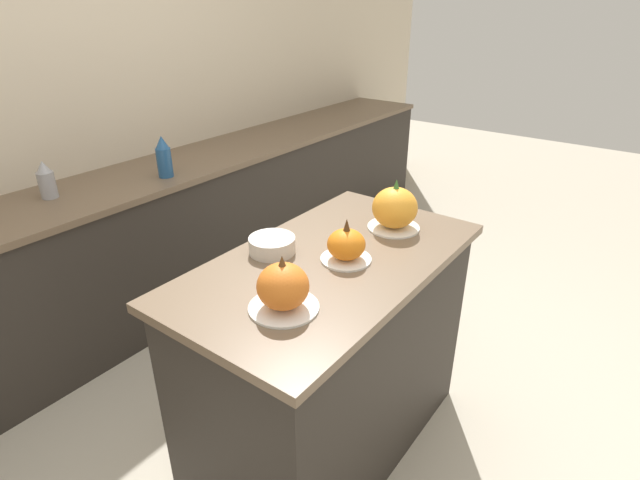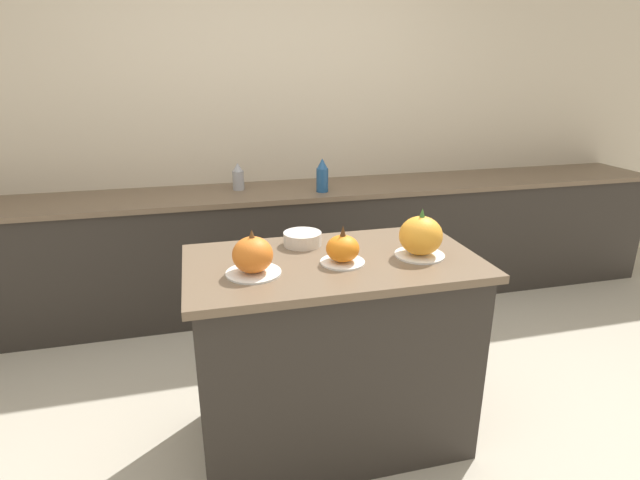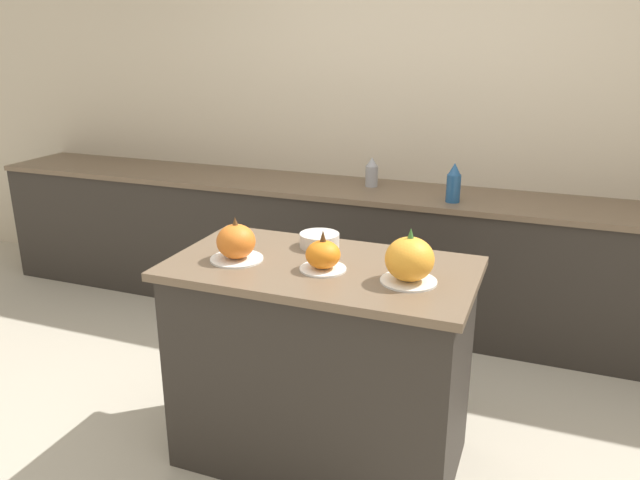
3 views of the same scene
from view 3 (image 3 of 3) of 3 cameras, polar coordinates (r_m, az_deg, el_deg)
ground_plane at (r=3.01m, az=0.10°, el=-18.99°), size 12.00×12.00×0.00m
wall_back at (r=4.18m, az=9.27°, el=10.27°), size 8.00×0.06×2.50m
kitchen_island at (r=2.75m, az=0.10°, el=-11.27°), size 1.26×0.69×0.93m
back_counter at (r=4.06m, az=7.69°, el=-1.67°), size 6.00×0.60×0.88m
pumpkin_cake_left at (r=2.61m, az=-7.68°, el=-0.27°), size 0.22×0.22×0.19m
pumpkin_cake_center at (r=2.48m, az=0.27°, el=-1.46°), size 0.19×0.19×0.17m
pumpkin_cake_right at (r=2.37m, az=8.19°, el=-1.85°), size 0.22×0.22×0.21m
bottle_tall at (r=3.72m, az=12.12°, el=5.08°), size 0.08×0.08×0.23m
bottle_short at (r=4.04m, az=4.75°, el=6.17°), size 0.08×0.08×0.19m
mixing_bowl at (r=2.76m, az=-0.05°, el=-0.01°), size 0.18×0.18×0.06m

